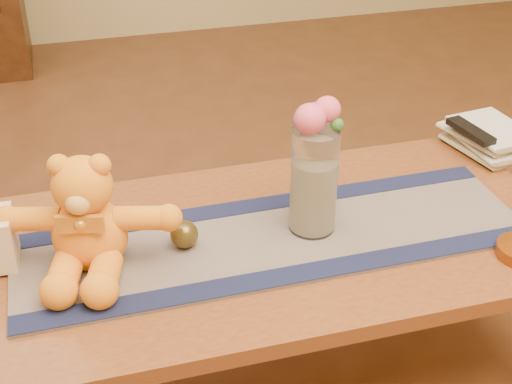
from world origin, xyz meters
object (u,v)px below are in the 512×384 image
object	(u,v)px
glass_vase	(314,181)
tv_remote	(471,131)
bronze_ball	(184,234)
teddy_bear	(87,213)
book_bottom	(464,153)

from	to	relation	value
glass_vase	tv_remote	world-z (taller)	glass_vase
bronze_ball	tv_remote	xyz separation A→B (m)	(0.84, 0.21, 0.04)
glass_vase	teddy_bear	bearing A→B (deg)	178.92
teddy_bear	glass_vase	distance (m)	0.51
bronze_ball	glass_vase	bearing A→B (deg)	-1.31
teddy_bear	bronze_ball	size ratio (longest dim) A/B	5.78
glass_vase	bronze_ball	size ratio (longest dim) A/B	3.98
teddy_bear	book_bottom	world-z (taller)	teddy_bear
bronze_ball	book_bottom	bearing A→B (deg)	14.68
book_bottom	tv_remote	distance (m)	0.08
glass_vase	tv_remote	bearing A→B (deg)	22.05
teddy_bear	bronze_ball	distance (m)	0.23
tv_remote	book_bottom	bearing A→B (deg)	90.00
bronze_ball	teddy_bear	bearing A→B (deg)	179.28
glass_vase	book_bottom	distance (m)	0.60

